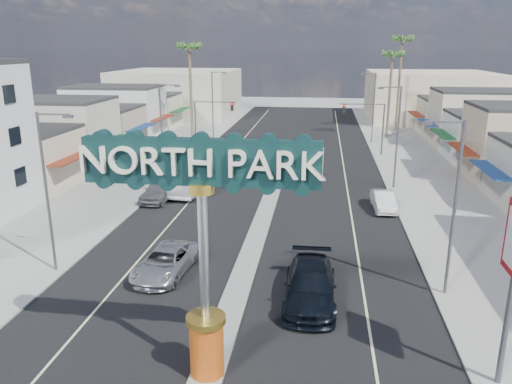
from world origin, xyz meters
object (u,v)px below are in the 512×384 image
(suv_right, at_px, (310,285))
(car_parked_left, at_px, (160,190))
(streetlight_l_mid, at_px, (163,127))
(suv_left, at_px, (166,262))
(streetlight_r_near, at_px, (452,201))
(palm_right_far, at_px, (402,45))
(traffic_signal_left, at_px, (210,116))
(gateway_sign, at_px, (203,233))
(streetlight_r_far, at_px, (373,104))
(palm_left_far, at_px, (189,52))
(city_bus, at_px, (199,170))
(palm_right_mid, at_px, (392,59))
(streetlight_l_far, at_px, (214,102))
(traffic_signal_right, at_px, (367,119))
(streetlight_l_near, at_px, (49,186))
(streetlight_r_mid, at_px, (396,132))
(car_parked_right, at_px, (383,201))

(suv_right, relative_size, car_parked_left, 1.23)
(streetlight_l_mid, distance_m, suv_left, 20.92)
(streetlight_r_near, xyz_separation_m, palm_right_far, (4.57, 52.00, 7.32))
(traffic_signal_left, relative_size, suv_left, 1.11)
(gateway_sign, relative_size, suv_left, 1.70)
(streetlight_r_far, relative_size, palm_left_far, 0.69)
(suv_left, bearing_deg, car_parked_left, 114.87)
(streetlight_l_mid, height_order, city_bus, streetlight_l_mid)
(city_bus, bearing_deg, car_parked_left, -109.16)
(streetlight_l_mid, xyz_separation_m, palm_right_far, (25.43, 32.00, 7.32))
(traffic_signal_left, relative_size, streetlight_l_mid, 0.67)
(traffic_signal_left, bearing_deg, gateway_sign, -77.67)
(streetlight_r_near, distance_m, palm_right_mid, 46.40)
(streetlight_r_near, xyz_separation_m, palm_right_mid, (2.57, 46.00, 5.54))
(streetlight_l_far, relative_size, city_bus, 0.82)
(traffic_signal_right, bearing_deg, streetlight_r_near, -87.90)
(streetlight_l_near, relative_size, streetlight_r_far, 1.00)
(traffic_signal_right, height_order, palm_right_far, palm_right_far)
(streetlight_l_mid, distance_m, streetlight_l_far, 22.00)
(streetlight_r_mid, distance_m, car_parked_left, 20.80)
(suv_left, bearing_deg, streetlight_l_mid, 113.00)
(traffic_signal_left, xyz_separation_m, streetlight_l_far, (-1.25, 8.01, 0.79))
(traffic_signal_right, relative_size, car_parked_right, 1.38)
(palm_right_mid, xyz_separation_m, palm_right_far, (2.00, 6.00, 1.78))
(streetlight_r_near, height_order, palm_left_far, palm_left_far)
(streetlight_l_mid, distance_m, streetlight_r_mid, 20.87)
(gateway_sign, xyz_separation_m, streetlight_r_near, (10.43, 8.02, -0.86))
(suv_left, xyz_separation_m, car_parked_left, (-4.70, 13.42, 0.11))
(streetlight_r_mid, height_order, streetlight_r_far, same)
(palm_left_far, height_order, car_parked_right, palm_left_far)
(streetlight_r_far, bearing_deg, palm_left_far, -175.12)
(streetlight_l_near, height_order, streetlight_l_mid, same)
(palm_right_mid, bearing_deg, gateway_sign, -103.53)
(gateway_sign, height_order, palm_left_far, palm_left_far)
(palm_right_mid, distance_m, palm_right_far, 6.57)
(traffic_signal_right, xyz_separation_m, streetlight_r_mid, (1.25, -13.99, 0.79))
(streetlight_r_near, height_order, palm_right_far, palm_right_far)
(gateway_sign, height_order, suv_right, gateway_sign)
(gateway_sign, height_order, streetlight_r_mid, gateway_sign)
(traffic_signal_right, height_order, streetlight_r_far, streetlight_r_far)
(streetlight_l_mid, height_order, suv_left, streetlight_l_mid)
(gateway_sign, relative_size, city_bus, 0.83)
(streetlight_r_mid, bearing_deg, traffic_signal_left, 144.50)
(traffic_signal_right, bearing_deg, streetlight_r_mid, -84.90)
(streetlight_r_mid, xyz_separation_m, suv_right, (-6.68, -21.61, -4.17))
(traffic_signal_right, bearing_deg, palm_right_mid, 72.37)
(palm_left_far, height_order, palm_right_far, palm_right_far)
(streetlight_r_far, distance_m, city_bus, 29.41)
(palm_left_far, bearing_deg, streetlight_l_far, 37.92)
(gateway_sign, distance_m, palm_right_mid, 55.76)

